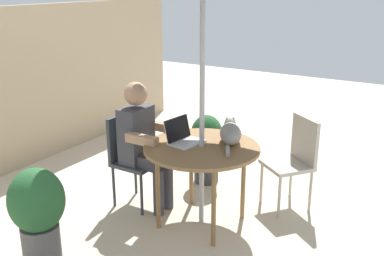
{
  "coord_description": "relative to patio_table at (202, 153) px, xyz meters",
  "views": [
    {
      "loc": [
        -3.23,
        -1.88,
        2.13
      ],
      "look_at": [
        0.0,
        0.1,
        0.9
      ],
      "focal_mm": 42.73,
      "sensor_mm": 36.0,
      "label": 1
    }
  ],
  "objects": [
    {
      "name": "person_seated",
      "position": [
        0.0,
        0.65,
        0.01
      ],
      "size": [
        0.48,
        0.48,
        1.24
      ],
      "color": "#3F3F47",
      "rests_on": "ground"
    },
    {
      "name": "fence_back",
      "position": [
        0.0,
        2.51,
        0.25
      ],
      "size": [
        5.86,
        0.08,
        1.86
      ],
      "primitive_type": "cube",
      "color": "tan",
      "rests_on": "ground"
    },
    {
      "name": "patio_table",
      "position": [
        0.0,
        0.0,
        0.0
      ],
      "size": [
        1.02,
        1.02,
        0.75
      ],
      "color": "olive",
      "rests_on": "ground"
    },
    {
      "name": "chair_empty",
      "position": [
        0.76,
        -0.59,
        -0.16
      ],
      "size": [
        0.56,
        0.56,
        0.9
      ],
      "color": "#B2A899",
      "rests_on": "ground"
    },
    {
      "name": "ground_plane",
      "position": [
        0.0,
        0.0,
        -0.69
      ],
      "size": [
        14.0,
        14.0,
        0.0
      ],
      "primitive_type": "plane",
      "color": "beige"
    },
    {
      "name": "chair_occupied",
      "position": [
        0.0,
        0.81,
        -0.16
      ],
      "size": [
        0.4,
        0.4,
        0.9
      ],
      "color": "#33383F",
      "rests_on": "ground"
    },
    {
      "name": "laptop",
      "position": [
        0.0,
        0.21,
        0.13
      ],
      "size": [
        0.33,
        0.29,
        0.21
      ],
      "color": "silver",
      "rests_on": "patio_table"
    },
    {
      "name": "potted_plant_by_chair",
      "position": [
        -1.2,
        0.74,
        -0.23
      ],
      "size": [
        0.43,
        0.43,
        0.8
      ],
      "color": "#595654",
      "rests_on": "ground"
    },
    {
      "name": "potted_plant_near_fence",
      "position": [
        0.81,
        0.41,
        -0.26
      ],
      "size": [
        0.35,
        0.35,
        0.76
      ],
      "color": "#33383D",
      "rests_on": "ground"
    },
    {
      "name": "cat",
      "position": [
        0.24,
        -0.16,
        0.15
      ],
      "size": [
        0.6,
        0.36,
        0.17
      ],
      "color": "gray",
      "rests_on": "patio_table"
    }
  ]
}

